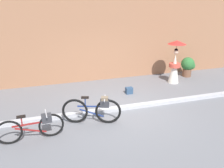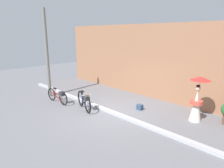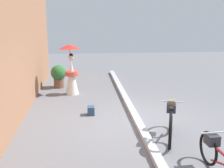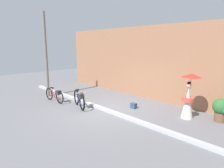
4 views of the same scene
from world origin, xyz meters
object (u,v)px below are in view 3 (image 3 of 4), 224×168
object	(u,v)px
bicycle_near_officer	(171,121)
person_with_parasol	(71,70)
potted_plant_by_door	(59,75)
bicycle_far_side	(221,157)
backpack_on_pavement	(91,110)

from	to	relation	value
bicycle_near_officer	person_with_parasol	size ratio (longest dim) A/B	0.91
potted_plant_by_door	bicycle_near_officer	bearing A→B (deg)	-150.11
bicycle_far_side	bicycle_near_officer	bearing A→B (deg)	12.98
person_with_parasol	potted_plant_by_door	size ratio (longest dim) A/B	2.01
bicycle_near_officer	bicycle_far_side	xyz separation A→B (m)	(-1.71, -0.39, -0.05)
person_with_parasol	potted_plant_by_door	xyz separation A→B (m)	(1.08, 0.56, -0.40)
bicycle_far_side	backpack_on_pavement	xyz separation A→B (m)	(3.55, 2.23, -0.26)
backpack_on_pavement	person_with_parasol	bearing A→B (deg)	15.34
bicycle_near_officer	person_with_parasol	bearing A→B (deg)	30.55
bicycle_far_side	person_with_parasol	xyz separation A→B (m)	(5.91, 2.87, 0.54)
bicycle_far_side	potted_plant_by_door	world-z (taller)	potted_plant_by_door
bicycle_near_officer	bicycle_far_side	size ratio (longest dim) A/B	0.98
bicycle_near_officer	person_with_parasol	world-z (taller)	person_with_parasol
bicycle_near_officer	potted_plant_by_door	size ratio (longest dim) A/B	1.83
bicycle_far_side	backpack_on_pavement	bearing A→B (deg)	32.10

